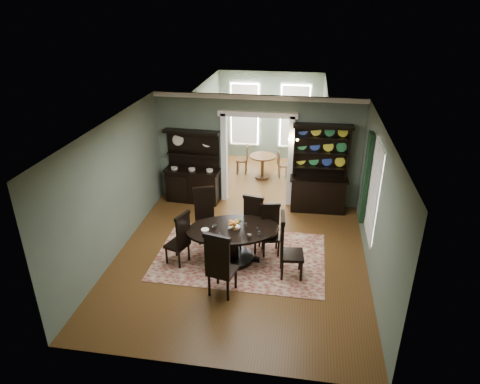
{
  "coord_description": "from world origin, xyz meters",
  "views": [
    {
      "loc": [
        1.25,
        -7.78,
        5.37
      ],
      "look_at": [
        -0.08,
        0.6,
        1.38
      ],
      "focal_mm": 32.0,
      "sensor_mm": 36.0,
      "label": 1
    }
  ],
  "objects_px": {
    "dining_table": "(233,238)",
    "sideboard": "(193,177)",
    "welsh_dresser": "(319,180)",
    "parlor_table": "(262,163)"
  },
  "relations": [
    {
      "from": "sideboard",
      "to": "welsh_dresser",
      "type": "xyz_separation_m",
      "value": [
        3.43,
        -0.02,
        0.15
      ]
    },
    {
      "from": "sideboard",
      "to": "welsh_dresser",
      "type": "relative_size",
      "value": 0.86
    },
    {
      "from": "dining_table",
      "to": "welsh_dresser",
      "type": "xyz_separation_m",
      "value": [
        1.82,
        2.74,
        0.3
      ]
    },
    {
      "from": "dining_table",
      "to": "welsh_dresser",
      "type": "bearing_deg",
      "value": 40.36
    },
    {
      "from": "dining_table",
      "to": "welsh_dresser",
      "type": "relative_size",
      "value": 0.97
    },
    {
      "from": "dining_table",
      "to": "parlor_table",
      "type": "relative_size",
      "value": 2.81
    },
    {
      "from": "dining_table",
      "to": "sideboard",
      "type": "bearing_deg",
      "value": 104.23
    },
    {
      "from": "dining_table",
      "to": "parlor_table",
      "type": "xyz_separation_m",
      "value": [
        0.12,
        4.63,
        -0.06
      ]
    },
    {
      "from": "dining_table",
      "to": "parlor_table",
      "type": "height_order",
      "value": "dining_table"
    },
    {
      "from": "dining_table",
      "to": "sideboard",
      "type": "xyz_separation_m",
      "value": [
        -1.61,
        2.76,
        0.16
      ]
    }
  ]
}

